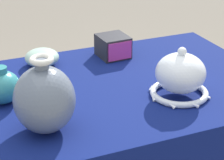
{
  "coord_description": "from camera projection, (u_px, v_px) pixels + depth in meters",
  "views": [
    {
      "loc": [
        -0.5,
        -1.34,
        1.41
      ],
      "look_at": [
        -0.0,
        -0.14,
        0.8
      ],
      "focal_mm": 70.0,
      "sensor_mm": 36.0,
      "label": 1
    }
  ],
  "objects": [
    {
      "name": "display_table",
      "position": [
        100.0,
        105.0,
        1.61
      ],
      "size": [
        1.32,
        0.8,
        0.71
      ],
      "color": "#38383D",
      "rests_on": "ground_plane"
    },
    {
      "name": "vase_tall_bulbous",
      "position": [
        44.0,
        99.0,
        1.28
      ],
      "size": [
        0.18,
        0.18,
        0.24
      ],
      "color": "slate",
      "rests_on": "display_table"
    },
    {
      "name": "vase_dome_bell",
      "position": [
        180.0,
        76.0,
        1.51
      ],
      "size": [
        0.22,
        0.22,
        0.18
      ],
      "color": "white",
      "rests_on": "display_table"
    },
    {
      "name": "mosaic_tile_box",
      "position": [
        113.0,
        46.0,
        1.85
      ],
      "size": [
        0.13,
        0.14,
        0.09
      ],
      "rotation": [
        0.0,
        0.0,
        0.06
      ],
      "color": "#232328",
      "rests_on": "display_table"
    },
    {
      "name": "bowl_shallow_celadon",
      "position": [
        42.0,
        57.0,
        1.76
      ],
      "size": [
        0.14,
        0.14,
        0.07
      ],
      "primitive_type": "ellipsoid",
      "color": "#A8CCB7",
      "rests_on": "display_table"
    },
    {
      "name": "jar_round_teal",
      "position": [
        2.0,
        87.0,
        1.47
      ],
      "size": [
        0.13,
        0.13,
        0.13
      ],
      "color": "teal",
      "rests_on": "display_table"
    }
  ]
}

